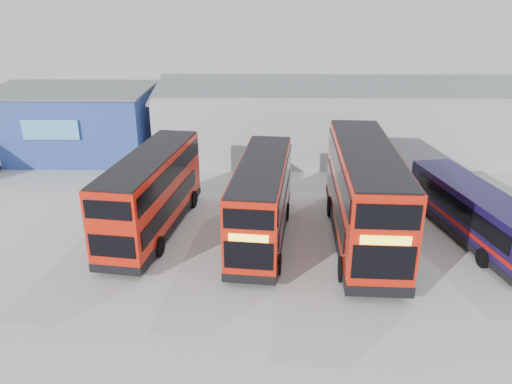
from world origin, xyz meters
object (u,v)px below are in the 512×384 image
double_decker_left (152,194)px  single_decker_blue (474,215)px  maintenance_shed (353,116)px  office_block (72,121)px  double_decker_right (364,196)px  double_decker_centre (262,202)px

double_decker_left → single_decker_blue: double_decker_left is taller
maintenance_shed → office_block: bearing=-174.8°
maintenance_shed → single_decker_blue: size_ratio=3.00×
double_decker_right → single_decker_blue: size_ratio=1.16×
double_decker_centre → double_decker_right: double_decker_right is taller
maintenance_shed → double_decker_centre: size_ratio=3.05×
maintenance_shed → double_decker_right: size_ratio=2.60×
single_decker_blue → double_decker_centre: bearing=-9.5°
office_block → single_decker_blue: bearing=-28.9°
office_block → maintenance_shed: 22.09m
double_decker_centre → single_decker_blue: 10.88m
office_block → maintenance_shed: size_ratio=0.40×
office_block → double_decker_centre: bearing=-44.2°
double_decker_right → double_decker_left: bearing=178.2°
double_decker_left → double_decker_centre: 5.77m
double_decker_left → double_decker_right: size_ratio=0.87×
office_block → double_decker_left: (9.05, -13.65, -0.47)m
double_decker_centre → single_decker_blue: (10.86, 0.22, -0.73)m
double_decker_centre → office_block: bearing=141.7°
office_block → single_decker_blue: (25.63, -14.18, -1.24)m
maintenance_shed → double_decker_centre: maintenance_shed is taller
double_decker_right → office_block: bearing=146.5°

